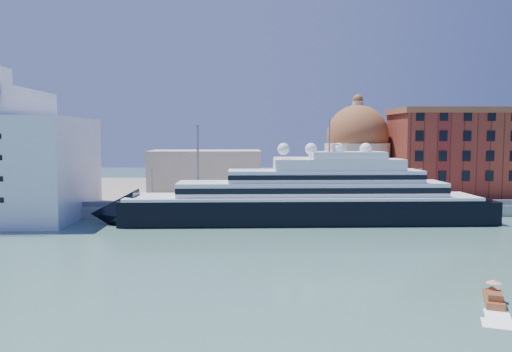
{
  "coord_description": "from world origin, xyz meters",
  "views": [
    {
      "loc": [
        -10.37,
        -79.61,
        18.25
      ],
      "look_at": [
        -7.35,
        18.0,
        10.19
      ],
      "focal_mm": 35.0,
      "sensor_mm": 36.0,
      "label": 1
    }
  ],
  "objects": [
    {
      "name": "lamp_posts",
      "position": [
        -12.67,
        32.27,
        9.84
      ],
      "size": [
        120.8,
        2.4,
        18.0
      ],
      "color": "slate",
      "rests_on": "quay"
    },
    {
      "name": "ground",
      "position": [
        0.0,
        0.0,
        0.0
      ],
      "size": [
        400.0,
        400.0,
        0.0
      ],
      "primitive_type": "plane",
      "color": "#335951",
      "rests_on": "ground"
    },
    {
      "name": "land",
      "position": [
        0.0,
        75.0,
        1.0
      ],
      "size": [
        260.0,
        72.0,
        2.0
      ],
      "primitive_type": "cube",
      "color": "slate",
      "rests_on": "ground"
    },
    {
      "name": "church",
      "position": [
        6.39,
        57.72,
        10.91
      ],
      "size": [
        66.0,
        18.0,
        25.5
      ],
      "color": "beige",
      "rests_on": "land"
    },
    {
      "name": "warehouse",
      "position": [
        52.0,
        52.0,
        13.79
      ],
      "size": [
        43.0,
        19.0,
        23.25
      ],
      "color": "brown",
      "rests_on": "land"
    },
    {
      "name": "service_barge",
      "position": [
        -51.74,
        20.2,
        0.67
      ],
      "size": [
        10.83,
        5.67,
        2.32
      ],
      "rotation": [
        0.0,
        0.0,
        -0.23
      ],
      "color": "white",
      "rests_on": "ground"
    },
    {
      "name": "quay_fence",
      "position": [
        0.0,
        29.5,
        3.1
      ],
      "size": [
        180.0,
        0.1,
        1.2
      ],
      "primitive_type": "cube",
      "color": "slate",
      "rests_on": "quay"
    },
    {
      "name": "water_taxi",
      "position": [
        17.03,
        -27.73,
        0.63
      ],
      "size": [
        3.77,
        5.82,
        2.63
      ],
      "rotation": [
        0.0,
        0.0,
        -0.38
      ],
      "color": "brown",
      "rests_on": "ground"
    },
    {
      "name": "quay",
      "position": [
        0.0,
        34.0,
        1.25
      ],
      "size": [
        180.0,
        10.0,
        2.5
      ],
      "primitive_type": "cube",
      "color": "gray",
      "rests_on": "ground"
    },
    {
      "name": "superyacht",
      "position": [
        0.01,
        23.0,
        4.3
      ],
      "size": [
        83.47,
        11.57,
        24.94
      ],
      "color": "black",
      "rests_on": "ground"
    }
  ]
}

